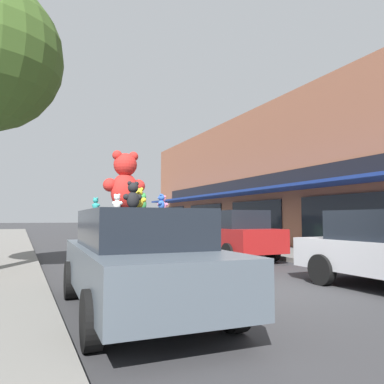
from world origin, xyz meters
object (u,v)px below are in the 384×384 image
(teddy_bear_teal, at_px, (96,204))
(teddy_bear_white, at_px, (117,202))
(teddy_bear_green, at_px, (143,202))
(parked_car_far_center, at_px, (228,233))
(plush_art_car, at_px, (138,258))
(parked_car_far_right, at_px, (167,230))
(teddy_bear_yellow, at_px, (139,199))
(teddy_bear_giant, at_px, (125,182))
(teddy_bear_blue, at_px, (161,202))
(teddy_bear_pink, at_px, (163,203))
(teddy_bear_black, at_px, (133,195))
(teddy_bear_purple, at_px, (132,203))

(teddy_bear_teal, bearing_deg, teddy_bear_white, 151.80)
(teddy_bear_green, xyz_separation_m, teddy_bear_white, (-0.49, -0.27, -0.02))
(parked_car_far_center, bearing_deg, plush_art_car, -130.05)
(plush_art_car, height_order, teddy_bear_white, teddy_bear_white)
(parked_car_far_right, bearing_deg, teddy_bear_yellow, -112.48)
(teddy_bear_giant, bearing_deg, parked_car_far_center, -134.19)
(teddy_bear_white, height_order, teddy_bear_yellow, teddy_bear_yellow)
(teddy_bear_giant, height_order, teddy_bear_blue, teddy_bear_giant)
(teddy_bear_white, distance_m, teddy_bear_yellow, 0.65)
(teddy_bear_teal, xyz_separation_m, teddy_bear_yellow, (0.31, -1.59, 0.03))
(teddy_bear_giant, bearing_deg, teddy_bear_teal, -65.56)
(teddy_bear_pink, height_order, parked_car_far_right, teddy_bear_pink)
(plush_art_car, bearing_deg, teddy_bear_yellow, -104.92)
(plush_art_car, bearing_deg, parked_car_far_right, 69.49)
(teddy_bear_white, bearing_deg, teddy_bear_green, -109.25)
(teddy_bear_yellow, bearing_deg, teddy_bear_white, -56.13)
(teddy_bear_white, relative_size, parked_car_far_center, 0.05)
(teddy_bear_teal, bearing_deg, teddy_bear_giant, 168.83)
(teddy_bear_giant, xyz_separation_m, teddy_bear_green, (0.31, 0.01, -0.33))
(teddy_bear_white, relative_size, teddy_bear_yellow, 0.82)
(teddy_bear_teal, distance_m, parked_car_far_center, 7.81)
(teddy_bear_blue, xyz_separation_m, teddy_bear_black, (-0.68, -0.76, 0.05))
(teddy_bear_giant, relative_size, teddy_bear_purple, 3.16)
(teddy_bear_green, height_order, teddy_bear_pink, teddy_bear_green)
(plush_art_car, relative_size, parked_car_far_right, 1.11)
(teddy_bear_purple, distance_m, parked_car_far_right, 12.77)
(teddy_bear_black, xyz_separation_m, parked_car_far_center, (5.56, 7.01, -0.85))
(teddy_bear_giant, distance_m, teddy_bear_purple, 0.68)
(teddy_bear_pink, xyz_separation_m, teddy_bear_yellow, (-0.82, -1.24, 0.01))
(plush_art_car, xyz_separation_m, teddy_bear_teal, (-0.50, 1.00, 0.87))
(teddy_bear_white, xyz_separation_m, teddy_bear_yellow, (0.16, -0.64, 0.03))
(teddy_bear_green, relative_size, parked_car_far_center, 0.06)
(teddy_bear_white, distance_m, parked_car_far_right, 13.69)
(teddy_bear_green, xyz_separation_m, teddy_bear_blue, (0.21, -0.33, -0.02))
(teddy_bear_blue, bearing_deg, teddy_bear_yellow, -11.95)
(teddy_bear_black, relative_size, teddy_bear_pink, 1.32)
(parked_car_far_center, height_order, parked_car_far_right, parked_car_far_center)
(teddy_bear_yellow, relative_size, parked_car_far_center, 0.06)
(teddy_bear_blue, xyz_separation_m, teddy_bear_white, (-0.71, 0.06, -0.01))
(teddy_bear_green, bearing_deg, teddy_bear_blue, 81.23)
(teddy_bear_green, height_order, parked_car_far_right, teddy_bear_green)
(teddy_bear_purple, height_order, teddy_bear_green, teddy_bear_purple)
(teddy_bear_black, height_order, parked_car_far_center, teddy_bear_black)
(teddy_bear_giant, height_order, teddy_bear_purple, teddy_bear_giant)
(teddy_bear_pink, relative_size, parked_car_far_right, 0.07)
(teddy_bear_giant, height_order, teddy_bear_white, teddy_bear_giant)
(parked_car_far_right, bearing_deg, teddy_bear_black, -112.69)
(teddy_bear_black, xyz_separation_m, teddy_bear_yellow, (0.13, 0.19, -0.03))
(parked_car_far_center, bearing_deg, teddy_bear_giant, -132.27)
(teddy_bear_yellow, bearing_deg, parked_car_far_center, -108.38)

